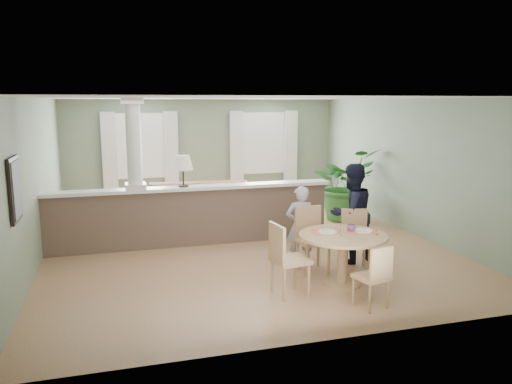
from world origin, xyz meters
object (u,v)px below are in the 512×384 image
object	(u,v)px
dining_table	(343,245)
chair_near	(375,274)
houseplant	(344,184)
chair_side	(285,256)
child_person	(300,226)
chair_far_man	(355,237)
sofa	(201,203)
chair_far_boy	(311,236)
man_person	(351,213)

from	to	relation	value
dining_table	chair_near	bearing A→B (deg)	-88.65
houseplant	chair_side	distance (m)	4.82
houseplant	chair_near	distance (m)	5.03
chair_side	child_person	size ratio (longest dim) A/B	0.78
houseplant	chair_far_man	world-z (taller)	houseplant
dining_table	chair_side	xyz separation A→B (m)	(-0.93, -0.15, -0.05)
child_person	chair_far_man	bearing A→B (deg)	155.70
houseplant	child_person	bearing A→B (deg)	-127.29
houseplant	chair_far_man	size ratio (longest dim) A/B	1.68
sofa	chair_far_boy	bearing A→B (deg)	-67.12
chair_near	child_person	world-z (taller)	child_person
sofa	man_person	size ratio (longest dim) A/B	1.76
chair_far_boy	houseplant	bearing A→B (deg)	53.41
chair_near	chair_far_boy	bearing A→B (deg)	-96.89
chair_far_man	child_person	xyz separation A→B (m)	(-0.76, 0.44, 0.13)
man_person	dining_table	bearing A→B (deg)	44.18
chair_far_man	man_person	size ratio (longest dim) A/B	0.58
houseplant	dining_table	distance (m)	4.21
dining_table	child_person	size ratio (longest dim) A/B	0.97
sofa	chair_side	size ratio (longest dim) A/B	2.86
chair_near	sofa	bearing A→B (deg)	-89.92
dining_table	chair_side	distance (m)	0.94
chair_far_boy	chair_side	size ratio (longest dim) A/B	0.99
chair_side	child_person	bearing A→B (deg)	-37.41
chair_near	chair_side	world-z (taller)	chair_side
sofa	houseplant	bearing A→B (deg)	-5.21
chair_near	man_person	distance (m)	1.98
houseplant	chair_far_man	bearing A→B (deg)	-112.62
chair_side	child_person	world-z (taller)	child_person
dining_table	chair_far_man	bearing A→B (deg)	50.15
child_person	dining_table	bearing A→B (deg)	109.56
houseplant	chair_far_boy	distance (m)	3.66
chair_far_boy	man_person	distance (m)	0.87
child_person	man_person	size ratio (longest dim) A/B	0.79
chair_side	man_person	size ratio (longest dim) A/B	0.62
chair_far_boy	chair_side	xyz separation A→B (m)	(-0.74, -0.90, 0.00)
child_person	chair_near	bearing A→B (deg)	103.82
chair_side	chair_near	bearing A→B (deg)	-136.09
chair_near	dining_table	bearing A→B (deg)	-102.79
man_person	chair_side	bearing A→B (deg)	22.24
chair_side	man_person	xyz separation A→B (m)	(1.54, 1.11, 0.26)
chair_far_boy	child_person	distance (m)	0.32
houseplant	dining_table	world-z (taller)	houseplant
chair_side	chair_far_man	bearing A→B (deg)	-70.35
dining_table	chair_near	xyz separation A→B (m)	(0.02, -0.90, -0.14)
chair_far_boy	chair_near	world-z (taller)	chair_far_boy
houseplant	chair_near	world-z (taller)	houseplant
chair_far_boy	man_person	bearing A→B (deg)	12.12
chair_near	child_person	size ratio (longest dim) A/B	0.65
man_person	sofa	bearing A→B (deg)	-74.22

